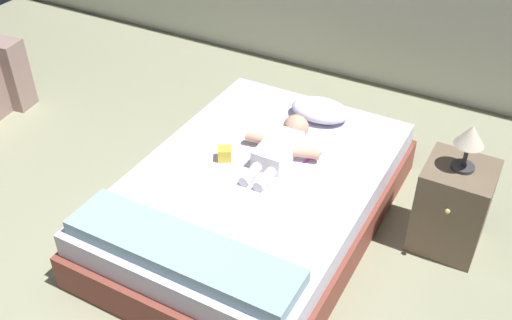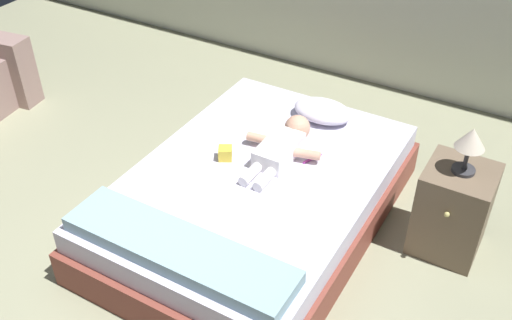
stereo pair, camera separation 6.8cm
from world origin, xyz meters
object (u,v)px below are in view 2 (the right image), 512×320
at_px(pillow, 323,111).
at_px(bed, 256,198).
at_px(baby, 283,145).
at_px(lamp, 471,142).
at_px(toothbrush, 314,157).
at_px(toy_block, 225,153).
at_px(nightstand, 453,210).

bearing_deg(pillow, bed, -96.19).
xyz_separation_m(bed, baby, (0.04, 0.26, 0.26)).
height_order(bed, pillow, pillow).
bearing_deg(lamp, toothbrush, -174.80).
bearing_deg(toy_block, toothbrush, 30.27).
relative_size(bed, pillow, 5.04).
bearing_deg(pillow, nightstand, -19.94).
relative_size(pillow, toy_block, 3.61).
xyz_separation_m(toothbrush, toy_block, (-0.47, -0.27, 0.03)).
height_order(bed, lamp, lamp).
height_order(baby, toothbrush, baby).
bearing_deg(toothbrush, baby, -164.51).
xyz_separation_m(pillow, toy_block, (-0.32, -0.72, -0.02)).
relative_size(bed, baby, 2.99).
height_order(pillow, baby, baby).
height_order(toothbrush, nightstand, nightstand).
height_order(pillow, lamp, lamp).
height_order(bed, baby, baby).
xyz_separation_m(pillow, toothbrush, (0.15, -0.44, -0.05)).
bearing_deg(bed, toy_block, 171.81).
bearing_deg(baby, toy_block, -141.69).
relative_size(pillow, lamp, 1.44).
height_order(pillow, toothbrush, pillow).
bearing_deg(nightstand, bed, -160.44).
xyz_separation_m(baby, toy_block, (-0.28, -0.22, -0.02)).
bearing_deg(nightstand, lamp, 90.00).
bearing_deg(nightstand, toy_block, -165.11).
bearing_deg(nightstand, toothbrush, -174.80).
xyz_separation_m(pillow, baby, (-0.04, -0.49, 0.00)).
bearing_deg(baby, lamp, 7.12).
bearing_deg(toy_block, bed, -8.19).
bearing_deg(bed, pillow, 83.81).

